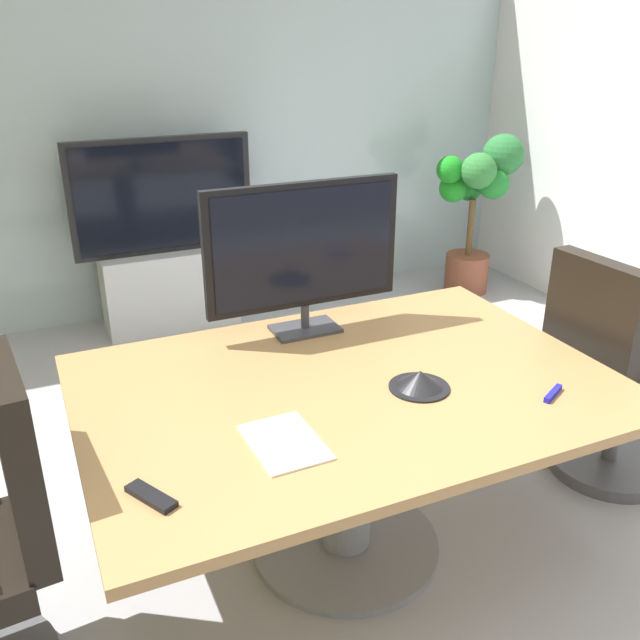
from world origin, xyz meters
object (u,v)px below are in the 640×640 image
(office_chair_right, at_px, (608,389))
(wall_display_unit, at_px, (168,266))
(tv_monitor, at_px, (304,250))
(conference_table, at_px, (347,424))
(conference_phone, at_px, (420,381))
(potted_plant, at_px, (477,201))
(remote_control, at_px, (151,496))

(office_chair_right, xyz_separation_m, wall_display_unit, (-1.41, 2.58, -0.01))
(tv_monitor, bearing_deg, conference_table, -94.47)
(conference_table, height_order, conference_phone, conference_phone)
(tv_monitor, bearing_deg, office_chair_right, -23.37)
(office_chair_right, xyz_separation_m, conference_phone, (-1.08, -0.10, 0.33))
(tv_monitor, distance_m, potted_plant, 2.81)
(office_chair_right, bearing_deg, conference_table, 84.17)
(conference_table, bearing_deg, remote_control, -154.50)
(wall_display_unit, relative_size, potted_plant, 1.07)
(wall_display_unit, relative_size, conference_phone, 5.95)
(conference_table, distance_m, tv_monitor, 0.73)
(conference_table, height_order, office_chair_right, office_chair_right)
(conference_phone, bearing_deg, remote_control, -166.94)
(potted_plant, bearing_deg, wall_display_unit, 172.62)
(tv_monitor, height_order, remote_control, tv_monitor)
(conference_table, distance_m, office_chair_right, 1.30)
(office_chair_right, distance_m, remote_control, 2.14)
(potted_plant, bearing_deg, office_chair_right, -112.09)
(wall_display_unit, bearing_deg, tv_monitor, -85.64)
(wall_display_unit, height_order, conference_phone, wall_display_unit)
(conference_phone, bearing_deg, office_chair_right, 5.47)
(remote_control, bearing_deg, conference_table, -2.61)
(conference_phone, height_order, remote_control, conference_phone)
(tv_monitor, height_order, potted_plant, tv_monitor)
(tv_monitor, bearing_deg, wall_display_unit, 94.36)
(potted_plant, bearing_deg, conference_phone, -130.09)
(remote_control, bearing_deg, potted_plant, 12.85)
(conference_phone, distance_m, remote_control, 1.03)
(office_chair_right, relative_size, wall_display_unit, 0.83)
(tv_monitor, relative_size, potted_plant, 0.69)
(conference_table, height_order, remote_control, remote_control)
(conference_table, height_order, tv_monitor, tv_monitor)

